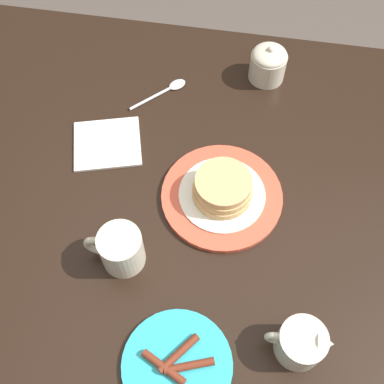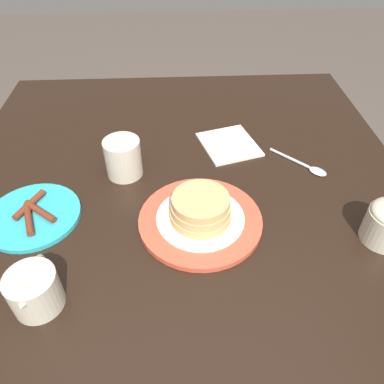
{
  "view_description": "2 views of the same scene",
  "coord_description": "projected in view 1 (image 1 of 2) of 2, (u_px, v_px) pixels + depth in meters",
  "views": [
    {
      "loc": [
        0.01,
        0.46,
        1.63
      ],
      "look_at": [
        0.09,
        -0.02,
        0.78
      ],
      "focal_mm": 45.0,
      "sensor_mm": 36.0,
      "label": 1
    },
    {
      "loc": [
        -0.5,
        0.01,
        1.31
      ],
      "look_at": [
        0.09,
        -0.02,
        0.78
      ],
      "focal_mm": 35.0,
      "sensor_mm": 36.0,
      "label": 2
    }
  ],
  "objects": [
    {
      "name": "creamer_pitcher",
      "position": [
        301.0,
        343.0,
        0.82
      ],
      "size": [
        0.12,
        0.08,
        0.08
      ],
      "color": "beige",
      "rests_on": "dining_table"
    },
    {
      "name": "side_plate_bacon",
      "position": [
        177.0,
        365.0,
        0.84
      ],
      "size": [
        0.19,
        0.19,
        0.02
      ],
      "color": "#2DADBC",
      "rests_on": "dining_table"
    },
    {
      "name": "pancake_plate",
      "position": [
        222.0,
        192.0,
        0.99
      ],
      "size": [
        0.25,
        0.25,
        0.07
      ],
      "color": "#DB5138",
      "rests_on": "dining_table"
    },
    {
      "name": "ground_plane",
      "position": [
        217.0,
        314.0,
        1.64
      ],
      "size": [
        8.0,
        8.0,
        0.0
      ],
      "primitive_type": "plane",
      "color": "#51473F"
    },
    {
      "name": "napkin",
      "position": [
        107.0,
        144.0,
        1.07
      ],
      "size": [
        0.18,
        0.17,
        0.01
      ],
      "color": "silver",
      "rests_on": "dining_table"
    },
    {
      "name": "dining_table",
      "position": [
        230.0,
        234.0,
        1.08
      ],
      "size": [
        1.42,
        1.06,
        0.75
      ],
      "color": "black",
      "rests_on": "ground_plane"
    },
    {
      "name": "spoon",
      "position": [
        168.0,
        89.0,
        1.15
      ],
      "size": [
        0.12,
        0.12,
        0.01
      ],
      "color": "silver",
      "rests_on": "dining_table"
    },
    {
      "name": "sugar_bowl",
      "position": [
        268.0,
        63.0,
        1.14
      ],
      "size": [
        0.09,
        0.09,
        0.1
      ],
      "color": "beige",
      "rests_on": "dining_table"
    },
    {
      "name": "coffee_mug",
      "position": [
        120.0,
        249.0,
        0.9
      ],
      "size": [
        0.12,
        0.08,
        0.09
      ],
      "color": "beige",
      "rests_on": "dining_table"
    }
  ]
}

